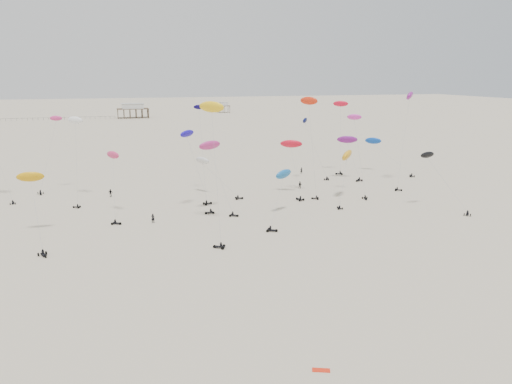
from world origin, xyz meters
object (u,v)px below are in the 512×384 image
object	(u,v)px
rig_4	(408,108)
spectator_0	(153,223)
rig_0	(33,194)
pavilion_main	(133,112)
pavilion_small	(224,108)

from	to	relation	value
rig_4	spectator_0	world-z (taller)	rig_4
rig_0	rig_4	distance (m)	92.86
pavilion_main	spectator_0	size ratio (longest dim) A/B	9.35
pavilion_main	rig_4	world-z (taller)	rig_4
pavilion_main	rig_0	distance (m)	258.95
rig_4	pavilion_main	bearing A→B (deg)	-131.98
pavilion_small	pavilion_main	bearing A→B (deg)	-156.80
rig_0	pavilion_main	bearing A→B (deg)	-120.84
pavilion_main	rig_0	bearing A→B (deg)	-96.66
pavilion_main	spectator_0	xyz separation A→B (m)	(-9.04, -253.54, -4.22)
rig_4	spectator_0	distance (m)	73.68
rig_4	spectator_0	bearing A→B (deg)	-41.44
rig_0	rig_4	xyz separation A→B (m)	(89.50, 21.61, 12.03)
spectator_0	rig_0	bearing A→B (deg)	24.85
pavilion_small	rig_4	world-z (taller)	rig_4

